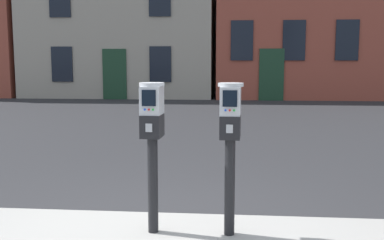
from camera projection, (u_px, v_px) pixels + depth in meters
name	position (u px, v px, depth m)	size (l,w,h in m)	color
ground_plane	(165.00, 234.00, 4.42)	(160.00, 160.00, 0.00)	#28282B
parking_meter_near_kerb	(152.00, 130.00, 3.97)	(0.23, 0.26, 1.32)	black
parking_meter_twin_adjacent	(230.00, 131.00, 3.91)	(0.23, 0.26, 1.32)	black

